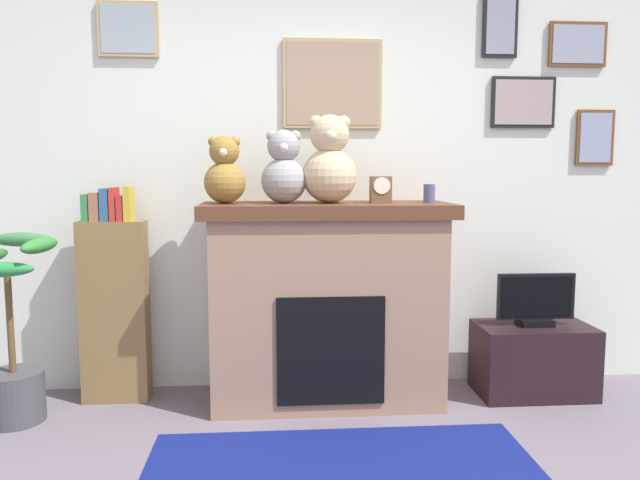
{
  "coord_description": "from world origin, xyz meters",
  "views": [
    {
      "loc": [
        -0.2,
        -1.9,
        1.38
      ],
      "look_at": [
        0.07,
        1.65,
        0.97
      ],
      "focal_mm": 34.28,
      "sensor_mm": 36.0,
      "label": 1
    }
  ],
  "objects_px": {
    "candle_jar": "(429,193)",
    "mantel_clock": "(381,190)",
    "potted_plant": "(14,355)",
    "bookshelf": "(114,303)",
    "teddy_bear_brown": "(225,173)",
    "television": "(536,301)",
    "teddy_bear_cream": "(284,170)",
    "fireplace": "(326,302)",
    "tv_stand": "(533,360)",
    "teddy_bear_grey": "(330,164)"
  },
  "relations": [
    {
      "from": "candle_jar",
      "to": "mantel_clock",
      "type": "xyz_separation_m",
      "value": [
        -0.29,
        -0.0,
        0.02
      ]
    },
    {
      "from": "potted_plant",
      "to": "mantel_clock",
      "type": "distance_m",
      "value": 2.24
    },
    {
      "from": "bookshelf",
      "to": "teddy_bear_brown",
      "type": "distance_m",
      "value": 1.03
    },
    {
      "from": "bookshelf",
      "to": "television",
      "type": "distance_m",
      "value": 2.54
    },
    {
      "from": "bookshelf",
      "to": "mantel_clock",
      "type": "bearing_deg",
      "value": -3.91
    },
    {
      "from": "television",
      "to": "teddy_bear_cream",
      "type": "bearing_deg",
      "value": -179.8
    },
    {
      "from": "fireplace",
      "to": "potted_plant",
      "type": "relative_size",
      "value": 1.41
    },
    {
      "from": "tv_stand",
      "to": "teddy_bear_cream",
      "type": "bearing_deg",
      "value": -179.75
    },
    {
      "from": "tv_stand",
      "to": "teddy_bear_cream",
      "type": "xyz_separation_m",
      "value": [
        -1.53,
        -0.01,
        1.16
      ]
    },
    {
      "from": "fireplace",
      "to": "candle_jar",
      "type": "distance_m",
      "value": 0.88
    },
    {
      "from": "mantel_clock",
      "to": "teddy_bear_grey",
      "type": "relative_size",
      "value": 0.3
    },
    {
      "from": "tv_stand",
      "to": "teddy_bear_brown",
      "type": "bearing_deg",
      "value": -179.8
    },
    {
      "from": "candle_jar",
      "to": "teddy_bear_brown",
      "type": "bearing_deg",
      "value": -179.98
    },
    {
      "from": "teddy_bear_cream",
      "to": "potted_plant",
      "type": "bearing_deg",
      "value": -173.11
    },
    {
      "from": "bookshelf",
      "to": "candle_jar",
      "type": "xyz_separation_m",
      "value": [
        1.86,
        -0.11,
        0.65
      ]
    },
    {
      "from": "television",
      "to": "teddy_bear_brown",
      "type": "height_order",
      "value": "teddy_bear_brown"
    },
    {
      "from": "television",
      "to": "candle_jar",
      "type": "xyz_separation_m",
      "value": [
        -0.68,
        -0.0,
        0.66
      ]
    },
    {
      "from": "television",
      "to": "mantel_clock",
      "type": "height_order",
      "value": "mantel_clock"
    },
    {
      "from": "tv_stand",
      "to": "television",
      "type": "xyz_separation_m",
      "value": [
        0.0,
        -0.0,
        0.37
      ]
    },
    {
      "from": "candle_jar",
      "to": "teddy_bear_cream",
      "type": "relative_size",
      "value": 0.26
    },
    {
      "from": "potted_plant",
      "to": "teddy_bear_cream",
      "type": "distance_m",
      "value": 1.8
    },
    {
      "from": "bookshelf",
      "to": "teddy_bear_grey",
      "type": "relative_size",
      "value": 2.53
    },
    {
      "from": "fireplace",
      "to": "tv_stand",
      "type": "relative_size",
      "value": 2.1
    },
    {
      "from": "television",
      "to": "teddy_bear_cream",
      "type": "xyz_separation_m",
      "value": [
        -1.53,
        -0.01,
        0.79
      ]
    },
    {
      "from": "tv_stand",
      "to": "teddy_bear_brown",
      "type": "xyz_separation_m",
      "value": [
        -1.87,
        -0.01,
        1.14
      ]
    },
    {
      "from": "bookshelf",
      "to": "television",
      "type": "height_order",
      "value": "bookshelf"
    },
    {
      "from": "television",
      "to": "teddy_bear_brown",
      "type": "distance_m",
      "value": 2.02
    },
    {
      "from": "candle_jar",
      "to": "teddy_bear_cream",
      "type": "bearing_deg",
      "value": -179.96
    },
    {
      "from": "bookshelf",
      "to": "tv_stand",
      "type": "xyz_separation_m",
      "value": [
        2.54,
        -0.1,
        -0.38
      ]
    },
    {
      "from": "fireplace",
      "to": "teddy_bear_grey",
      "type": "bearing_deg",
      "value": -49.33
    },
    {
      "from": "tv_stand",
      "to": "bookshelf",
      "type": "bearing_deg",
      "value": 177.75
    },
    {
      "from": "bookshelf",
      "to": "teddy_bear_cream",
      "type": "distance_m",
      "value": 1.28
    },
    {
      "from": "tv_stand",
      "to": "teddy_bear_grey",
      "type": "height_order",
      "value": "teddy_bear_grey"
    },
    {
      "from": "bookshelf",
      "to": "potted_plant",
      "type": "bearing_deg",
      "value": -148.94
    },
    {
      "from": "mantel_clock",
      "to": "teddy_bear_brown",
      "type": "relative_size",
      "value": 0.4
    },
    {
      "from": "mantel_clock",
      "to": "teddy_bear_cream",
      "type": "distance_m",
      "value": 0.57
    },
    {
      "from": "fireplace",
      "to": "television",
      "type": "height_order",
      "value": "fireplace"
    },
    {
      "from": "fireplace",
      "to": "television",
      "type": "relative_size",
      "value": 3.03
    },
    {
      "from": "television",
      "to": "teddy_bear_cream",
      "type": "distance_m",
      "value": 1.72
    },
    {
      "from": "fireplace",
      "to": "mantel_clock",
      "type": "distance_m",
      "value": 0.74
    },
    {
      "from": "fireplace",
      "to": "candle_jar",
      "type": "relative_size",
      "value": 13.34
    },
    {
      "from": "potted_plant",
      "to": "tv_stand",
      "type": "relative_size",
      "value": 1.5
    },
    {
      "from": "candle_jar",
      "to": "teddy_bear_grey",
      "type": "height_order",
      "value": "teddy_bear_grey"
    },
    {
      "from": "fireplace",
      "to": "teddy_bear_cream",
      "type": "xyz_separation_m",
      "value": [
        -0.25,
        -0.02,
        0.78
      ]
    },
    {
      "from": "tv_stand",
      "to": "teddy_bear_grey",
      "type": "bearing_deg",
      "value": -179.69
    },
    {
      "from": "fireplace",
      "to": "teddy_bear_cream",
      "type": "height_order",
      "value": "teddy_bear_cream"
    },
    {
      "from": "candle_jar",
      "to": "teddy_bear_brown",
      "type": "xyz_separation_m",
      "value": [
        -1.19,
        -0.0,
        0.12
      ]
    },
    {
      "from": "bookshelf",
      "to": "teddy_bear_cream",
      "type": "height_order",
      "value": "teddy_bear_cream"
    },
    {
      "from": "mantel_clock",
      "to": "teddy_bear_brown",
      "type": "distance_m",
      "value": 0.91
    },
    {
      "from": "bookshelf",
      "to": "candle_jar",
      "type": "bearing_deg",
      "value": -3.26
    }
  ]
}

